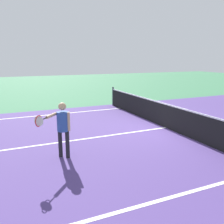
{
  "coord_description": "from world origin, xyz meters",
  "views": [
    {
      "loc": [
        7.62,
        -5.75,
        2.72
      ],
      "look_at": [
        0.62,
        -2.6,
        1.0
      ],
      "focal_mm": 39.33,
      "sensor_mm": 36.0,
      "label": 1
    }
  ],
  "objects": [
    {
      "name": "ground_plane",
      "position": [
        0.0,
        0.0,
        0.0
      ],
      "size": [
        60.0,
        60.0,
        0.0
      ],
      "primitive_type": "plane",
      "color": "#38724C"
    },
    {
      "name": "court_surface_inbounds",
      "position": [
        0.0,
        0.0,
        0.0
      ],
      "size": [
        10.62,
        24.4,
        0.0
      ],
      "primitive_type": "cube",
      "color": "#4C387A",
      "rests_on": "ground_plane"
    },
    {
      "name": "line_sideline_left",
      "position": [
        -4.11,
        -5.95,
        0.0
      ],
      "size": [
        0.1,
        11.89,
        0.01
      ],
      "primitive_type": "cube",
      "color": "white",
      "rests_on": "ground_plane"
    },
    {
      "name": "line_center_service",
      "position": [
        0.0,
        -3.2,
        0.0
      ],
      "size": [
        0.1,
        6.4,
        0.01
      ],
      "primitive_type": "cube",
      "color": "white",
      "rests_on": "ground_plane"
    },
    {
      "name": "net",
      "position": [
        0.0,
        0.0,
        0.49
      ],
      "size": [
        10.13,
        0.09,
        1.07
      ],
      "color": "#33383D",
      "rests_on": "ground_plane"
    },
    {
      "name": "player_near",
      "position": [
        1.26,
        -4.36,
        0.95
      ],
      "size": [
        0.82,
        0.96,
        1.54
      ],
      "color": "black",
      "rests_on": "ground_plane"
    }
  ]
}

